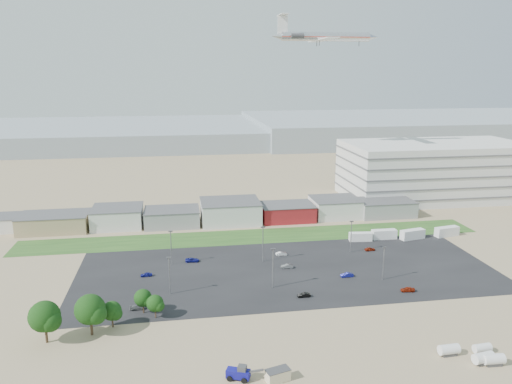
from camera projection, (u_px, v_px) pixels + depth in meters
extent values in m
plane|color=#8E7C5A|center=(285.00, 302.00, 124.41)|extent=(700.00, 700.00, 0.00)
cube|color=black|center=(287.00, 271.00, 144.38)|extent=(120.00, 50.00, 0.01)
cube|color=#24491B|center=(253.00, 236.00, 174.31)|extent=(160.00, 16.00, 0.02)
cube|color=silver|center=(434.00, 170.00, 226.57)|extent=(80.00, 40.00, 25.00)
imported|color=navy|center=(347.00, 275.00, 139.73)|extent=(3.70, 1.44, 1.20)
imported|color=maroon|center=(408.00, 289.00, 130.43)|extent=(3.83, 1.96, 1.25)
imported|color=navy|center=(146.00, 274.00, 140.15)|extent=(3.31, 1.42, 1.12)
imported|color=#595B5E|center=(287.00, 266.00, 146.01)|extent=(3.70, 1.61, 1.18)
imported|color=maroon|center=(370.00, 249.00, 160.24)|extent=(3.43, 1.55, 1.14)
imported|color=navy|center=(192.00, 260.00, 150.92)|extent=(4.31, 2.20, 1.17)
imported|color=#595B5E|center=(138.00, 307.00, 120.64)|extent=(3.91, 1.80, 1.11)
imported|color=silver|center=(281.00, 254.00, 156.07)|extent=(3.54, 1.34, 1.15)
imported|color=black|center=(304.00, 295.00, 127.24)|extent=(3.39, 1.20, 1.12)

